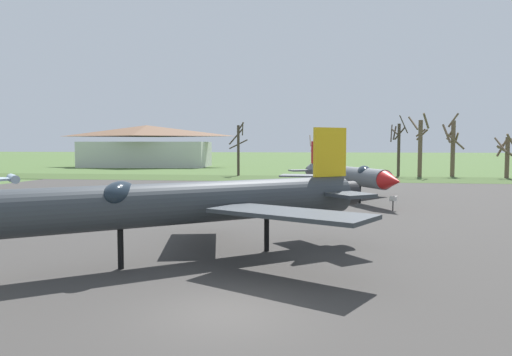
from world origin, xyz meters
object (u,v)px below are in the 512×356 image
jet_fighter_rear_center (194,202)px  visitor_building (147,147)px  info_placard_front_left (393,202)px  jet_fighter_front_left (346,175)px

jet_fighter_rear_center → visitor_building: visitor_building is taller
jet_fighter_rear_center → visitor_building: 88.37m
jet_fighter_rear_center → visitor_building: size_ratio=0.52×
jet_fighter_rear_center → visitor_building: bearing=111.9°
info_placard_front_left → visitor_building: visitor_building is taller
jet_fighter_front_left → jet_fighter_rear_center: 23.82m
info_placard_front_left → jet_fighter_rear_center: size_ratio=0.07×
info_placard_front_left → visitor_building: 78.49m
visitor_building → jet_fighter_rear_center: bearing=-68.1°
jet_fighter_front_left → visitor_building: visitor_building is taller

